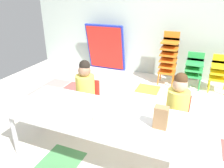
# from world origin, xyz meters

# --- Properties ---
(ground_plane) EXTENTS (6.09, 4.50, 0.02)m
(ground_plane) POSITION_xyz_m (-0.00, -0.00, -0.01)
(ground_plane) COLOR silver
(back_wall) EXTENTS (6.09, 0.10, 2.50)m
(back_wall) POSITION_xyz_m (0.00, 2.25, 1.25)
(back_wall) COLOR #B2C1B7
(back_wall) RESTS_ON ground_plane
(craft_table) EXTENTS (2.16, 0.78, 0.57)m
(craft_table) POSITION_xyz_m (0.02, -0.67, 0.53)
(craft_table) COLOR white
(craft_table) RESTS_ON ground_plane
(seated_child_near_camera) EXTENTS (0.32, 0.31, 0.92)m
(seated_child_near_camera) POSITION_xyz_m (-0.58, -0.05, 0.55)
(seated_child_near_camera) COLOR red
(seated_child_near_camera) RESTS_ON ground_plane
(seated_child_middle_seat) EXTENTS (0.32, 0.32, 0.92)m
(seated_child_middle_seat) POSITION_xyz_m (0.66, -0.05, 0.55)
(seated_child_middle_seat) COLOR red
(seated_child_middle_seat) RESTS_ON ground_plane
(kid_chair_orange_stack) EXTENTS (0.32, 0.30, 1.04)m
(kid_chair_orange_stack) POSITION_xyz_m (0.28, 1.80, 0.58)
(kid_chair_orange_stack) COLOR orange
(kid_chair_orange_stack) RESTS_ON ground_plane
(kid_chair_green_stack) EXTENTS (0.32, 0.30, 0.68)m
(kid_chair_green_stack) POSITION_xyz_m (0.77, 1.80, 0.40)
(kid_chair_green_stack) COLOR green
(kid_chair_green_stack) RESTS_ON ground_plane
(kid_chair_yellow_stack) EXTENTS (0.32, 0.30, 0.68)m
(kid_chair_yellow_stack) POSITION_xyz_m (1.22, 1.80, 0.40)
(kid_chair_yellow_stack) COLOR yellow
(kid_chair_yellow_stack) RESTS_ON ground_plane
(folded_activity_table) EXTENTS (0.90, 0.29, 1.09)m
(folded_activity_table) POSITION_xyz_m (-1.21, 2.05, 0.54)
(folded_activity_table) COLOR #1E33BF
(folded_activity_table) RESTS_ON ground_plane
(paper_bag_brown) EXTENTS (0.13, 0.09, 0.22)m
(paper_bag_brown) POSITION_xyz_m (0.57, -0.67, 0.68)
(paper_bag_brown) COLOR #9E754C
(paper_bag_brown) RESTS_ON craft_table
(paper_plate_near_edge) EXTENTS (0.18, 0.18, 0.01)m
(paper_plate_near_edge) POSITION_xyz_m (-0.04, -0.77, 0.58)
(paper_plate_near_edge) COLOR white
(paper_plate_near_edge) RESTS_ON craft_table
(paper_plate_center_table) EXTENTS (0.18, 0.18, 0.01)m
(paper_plate_center_table) POSITION_xyz_m (-0.31, -0.79, 0.58)
(paper_plate_center_table) COLOR white
(paper_plate_center_table) RESTS_ON craft_table
(donut_powdered_on_plate) EXTENTS (0.12, 0.12, 0.03)m
(donut_powdered_on_plate) POSITION_xyz_m (-0.04, -0.77, 0.60)
(donut_powdered_on_plate) COLOR white
(donut_powdered_on_plate) RESTS_ON craft_table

